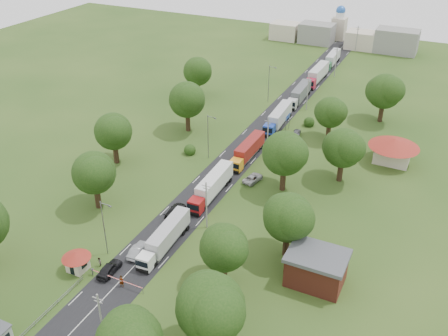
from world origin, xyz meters
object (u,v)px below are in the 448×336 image
Objects in this scene: pedestrian_near at (121,281)px; truck_0 at (166,237)px; car_lane_front at (109,269)px; car_lane_mid at (138,250)px; boom_barrier at (109,277)px; guard_booth at (77,259)px; info_sign at (288,119)px.

truck_0 is at bearing 69.09° from pedestrian_near.
pedestrian_near is at bearing 151.34° from car_lane_front.
car_lane_mid is 2.48× the size of pedestrian_near.
boom_barrier is 2.10× the size of guard_booth.
info_sign reaches higher than truck_0.
car_lane_front is 5.69m from car_lane_mid.
info_sign is 60.33m from pedestrian_near.
car_lane_mid is at bearing -131.26° from truck_0.
guard_booth is at bearing 14.71° from car_lane_front.
truck_0 is 2.84× the size of car_lane_front.
boom_barrier is 11.03m from truck_0.
truck_0 reaches higher than guard_booth.
car_lane_front is 2.45× the size of pedestrian_near.
car_lane_mid is (-6.20, -53.00, -2.20)m from info_sign.
guard_booth is at bearing 163.96° from pedestrian_near.
car_lane_front reaches higher than boom_barrier.
pedestrian_near is (-4.26, -60.14, -2.02)m from info_sign.
car_lane_mid is 7.40m from pedestrian_near.
truck_0 reaches higher than car_lane_mid.
guard_booth is 5.15m from car_lane_front.
boom_barrier is 2.25× the size of info_sign.
car_lane_front is (-4.48, -8.94, -1.18)m from truck_0.
boom_barrier is 7.01m from car_lane_mid.
truck_0 is 4.74m from car_lane_mid.
pedestrian_near reaches higher than car_lane_front.
truck_0 is 10.07m from car_lane_front.
car_lane_mid is at bearing 90.12° from pedestrian_near.
guard_booth is 0.32× the size of truck_0.
guard_booth reaches higher than pedestrian_near.
car_lane_front is at bearing 69.02° from car_lane_mid.
boom_barrier is 60.39m from info_sign.
car_lane_mid reaches higher than boom_barrier.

